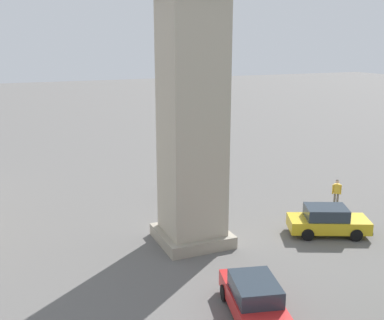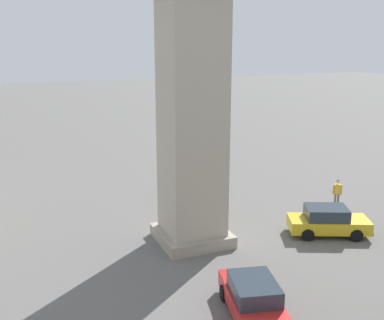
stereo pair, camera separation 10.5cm
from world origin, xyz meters
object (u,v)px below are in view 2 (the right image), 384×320
car_black_far (328,221)px  pedestrian (337,191)px  car_white_side (253,298)px  car_blue_kerb (191,185)px

car_black_far → pedestrian: pedestrian is taller
car_white_side → car_black_far: (-5.08, 7.42, 0.00)m
pedestrian → car_black_far: bearing=-45.0°
car_white_side → pedestrian: 13.63m
car_blue_kerb → pedestrian: size_ratio=2.44×
car_blue_kerb → car_white_side: same height
car_black_far → car_white_side: bearing=-55.6°
car_white_side → car_black_far: bearing=124.4°
car_blue_kerb → pedestrian: (5.28, 7.48, 0.25)m
car_blue_kerb → car_white_side: bearing=-13.4°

